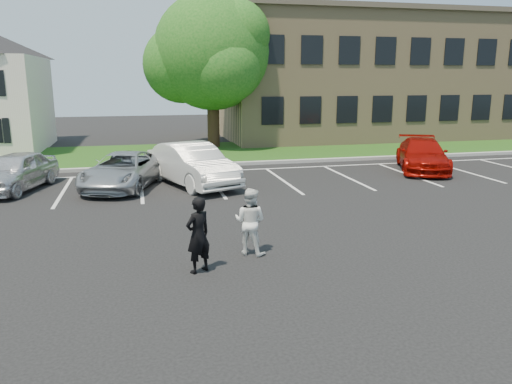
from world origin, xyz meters
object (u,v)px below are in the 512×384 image
man_black_suit (198,235)px  car_silver_west (15,171)px  office_building (380,76)px  man_white_shirt (250,221)px  car_silver_minivan (123,170)px  tree (213,54)px  car_red_compact (422,155)px  car_white_sedan (192,165)px

man_black_suit → car_silver_west: (-5.58, 9.50, -0.12)m
car_silver_west → office_building: bearing=49.8°
man_white_shirt → car_silver_minivan: man_white_shirt is taller
office_building → car_silver_minivan: office_building is taller
tree → car_silver_west: tree is taller
car_red_compact → tree: bearing=153.2°
man_white_shirt → car_red_compact: man_white_shirt is taller
tree → office_building: bearing=16.6°
man_black_suit → man_white_shirt: bearing=-178.3°
car_silver_minivan → car_white_sedan: car_white_sedan is taller
man_white_shirt → car_silver_west: bearing=-16.4°
man_white_shirt → car_white_sedan: car_white_sedan is taller
man_black_suit → car_white_sedan: 8.91m
office_building → man_black_suit: size_ratio=13.47×
office_building → car_white_sedan: office_building is taller
office_building → man_white_shirt: (-14.39, -22.03, -3.36)m
car_silver_minivan → car_red_compact: size_ratio=0.99×
tree → man_black_suit: bearing=-99.9°
man_white_shirt → car_silver_west: man_white_shirt is taller
man_black_suit → man_white_shirt: 1.57m
office_building → man_black_suit: office_building is taller
car_silver_west → car_red_compact: size_ratio=0.87×
car_silver_minivan → car_white_sedan: size_ratio=0.97×
man_black_suit → car_white_sedan: bearing=-126.9°
man_white_shirt → car_red_compact: (9.90, 8.80, -0.10)m
office_building → tree: tree is taller
car_white_sedan → car_red_compact: 10.39m
office_building → car_red_compact: bearing=-108.8°
office_building → car_red_compact: (-4.49, -13.23, -3.46)m
office_building → tree: (-12.37, -3.69, 1.19)m
office_building → car_red_compact: size_ratio=4.65×
office_building → car_red_compact: 14.39m
man_black_suit → man_white_shirt: (1.32, 0.86, -0.04)m
man_white_shirt → car_silver_minivan: bearing=-34.6°
man_black_suit → car_silver_minivan: bearing=-110.5°
car_red_compact → man_white_shirt: bearing=-114.8°
car_silver_minivan → car_red_compact: bearing=21.6°
car_white_sedan → car_red_compact: car_white_sedan is taller
car_silver_minivan → car_white_sedan: bearing=14.9°
man_white_shirt → car_red_compact: size_ratio=0.33×
tree → car_silver_minivan: bearing=-116.5°
car_silver_west → car_silver_minivan: bearing=11.0°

